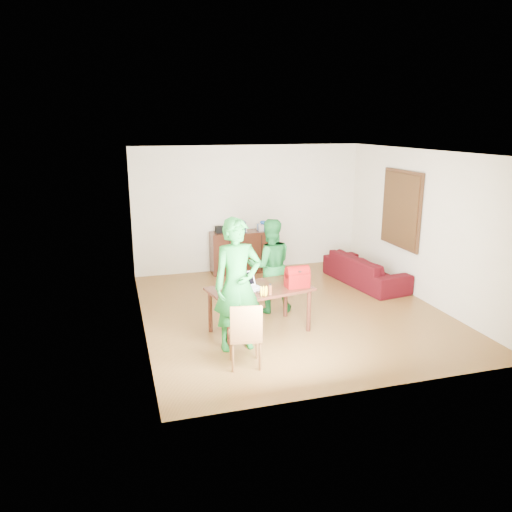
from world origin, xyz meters
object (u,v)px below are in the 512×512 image
object	(u,v)px
bottle	(270,289)
red_bag	(297,279)
person_near	(237,285)
person_far	(270,266)
chair	(245,347)
laptop	(251,287)
table	(260,293)
sofa	(365,270)

from	to	relation	value
bottle	red_bag	world-z (taller)	red_bag
person_near	person_far	xyz separation A→B (m)	(0.89, 1.29, -0.15)
chair	person_far	distance (m)	2.16
chair	red_bag	size ratio (longest dim) A/B	2.57
laptop	bottle	size ratio (longest dim) A/B	2.46
chair	table	bearing A→B (deg)	72.93
table	bottle	size ratio (longest dim) A/B	10.25
person_far	sofa	xyz separation A→B (m)	(2.30, 0.88, -0.52)
bottle	red_bag	size ratio (longest dim) A/B	0.46
sofa	table	bearing A→B (deg)	113.64
chair	bottle	bearing A→B (deg)	60.35
chair	person_far	bearing A→B (deg)	72.29
table	laptop	size ratio (longest dim) A/B	4.16
laptop	person_near	bearing A→B (deg)	-145.71
person_near	red_bag	world-z (taller)	person_near
bottle	red_bag	distance (m)	0.55
table	bottle	world-z (taller)	bottle
laptop	table	bearing A→B (deg)	-6.28
person_near	red_bag	size ratio (longest dim) A/B	5.39
red_bag	sofa	bearing A→B (deg)	38.10
chair	red_bag	world-z (taller)	red_bag
red_bag	sofa	world-z (taller)	red_bag
person_near	bottle	size ratio (longest dim) A/B	11.77
red_bag	table	bearing A→B (deg)	167.20
bottle	sofa	size ratio (longest dim) A/B	0.08
table	laptop	world-z (taller)	laptop
laptop	chair	bearing A→B (deg)	-129.41
red_bag	laptop	bearing A→B (deg)	172.24
red_bag	person_near	bearing A→B (deg)	-162.38
table	sofa	world-z (taller)	table
person_near	red_bag	xyz separation A→B (m)	(1.03, 0.37, -0.11)
laptop	bottle	xyz separation A→B (m)	(0.21, -0.29, 0.04)
chair	person_near	bearing A→B (deg)	94.57
chair	bottle	size ratio (longest dim) A/B	5.62
person_far	laptop	size ratio (longest dim) A/B	4.04
table	red_bag	xyz separation A→B (m)	(0.57, -0.11, 0.22)
chair	sofa	xyz separation A→B (m)	(3.24, 2.75, 0.02)
table	person_far	size ratio (longest dim) A/B	1.03
person_near	laptop	xyz separation A→B (m)	(0.32, 0.44, -0.20)
person_far	laptop	distance (m)	1.03
chair	red_bag	bearing A→B (deg)	49.99
laptop	sofa	bearing A→B (deg)	11.38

